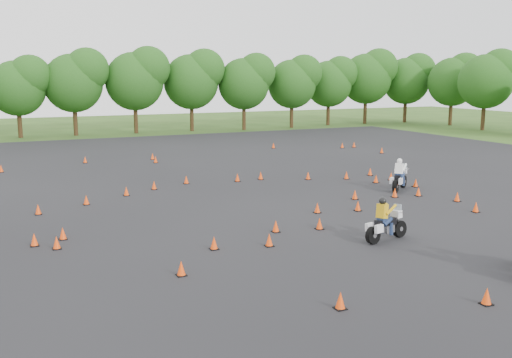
# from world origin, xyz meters

# --- Properties ---
(ground) EXTENTS (140.00, 140.00, 0.00)m
(ground) POSITION_xyz_m (0.00, 0.00, 0.00)
(ground) COLOR #2D5119
(ground) RESTS_ON ground
(asphalt_pad) EXTENTS (62.00, 62.00, 0.00)m
(asphalt_pad) POSITION_xyz_m (0.00, 6.00, 0.01)
(asphalt_pad) COLOR black
(asphalt_pad) RESTS_ON ground
(treeline) EXTENTS (87.10, 32.14, 9.95)m
(treeline) POSITION_xyz_m (2.14, 34.77, 4.51)
(treeline) COLOR #1F4C15
(treeline) RESTS_ON ground
(traffic_cones) EXTENTS (36.57, 32.97, 0.45)m
(traffic_cones) POSITION_xyz_m (0.37, 5.34, 0.23)
(traffic_cones) COLOR #FF460A
(traffic_cones) RESTS_ON asphalt_pad
(rider_yellow) EXTENTS (2.23, 1.10, 1.65)m
(rider_yellow) POSITION_xyz_m (1.78, -3.80, 0.83)
(rider_yellow) COLOR gold
(rider_yellow) RESTS_ON ground
(rider_white) EXTENTS (2.23, 1.90, 1.74)m
(rider_white) POSITION_xyz_m (8.43, 3.71, 0.88)
(rider_white) COLOR white
(rider_white) RESTS_ON ground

